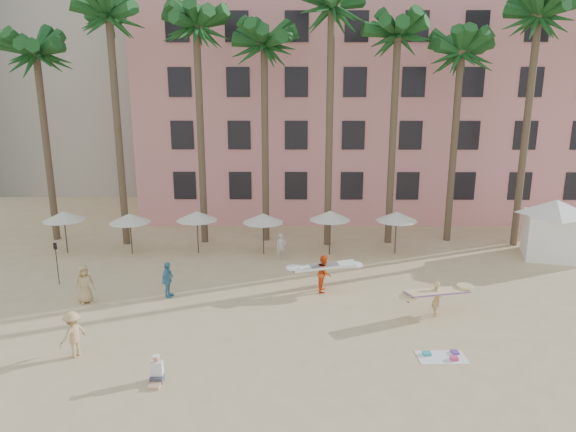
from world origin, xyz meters
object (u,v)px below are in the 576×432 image
Objects in this scene: pink_hotel at (368,111)px; cabana at (554,223)px; carrier_yellow at (437,296)px; carrier_white at (324,272)px.

cabana is at bearing -56.63° from pink_hotel.
carrier_yellow is (-9.02, -8.20, -1.14)m from cabana.
carrier_white is at bearing -103.55° from pink_hotel.
pink_hotel is 6.23× the size of cabana.
cabana is at bearing 42.28° from carrier_yellow.
carrier_white reaches higher than carrier_yellow.
carrier_yellow is 1.00× the size of carrier_white.
pink_hotel is at bearing 76.45° from carrier_white.
pink_hotel reaches higher than carrier_white.
carrier_white is (-4.66, -19.35, -7.01)m from pink_hotel.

